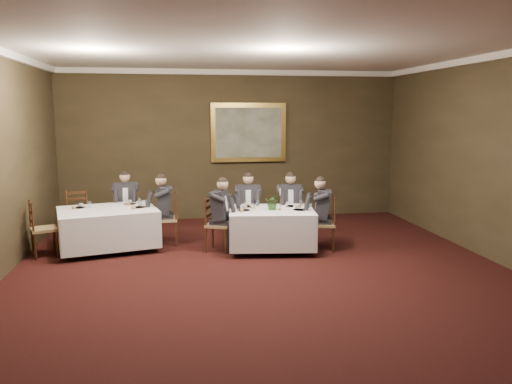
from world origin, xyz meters
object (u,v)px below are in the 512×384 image
object	(u,v)px
chair_main_backleft	(248,226)
diner_main_backright	(290,214)
table_main	(271,226)
diner_main_endleft	(219,223)
chair_sec_endright	(167,229)
diner_main_endright	(324,223)
chair_sec_backleft	(79,227)
chair_sec_endleft	(44,240)
chair_sec_backright	(127,223)
painting	(249,133)
candlestick	(280,202)
diner_sec_backright	(126,212)
diner_main_backleft	(248,214)
chair_main_endleft	(218,235)
chair_main_backright	(289,225)
table_second	(108,226)
centerpiece	(273,202)
diner_sec_endright	(166,218)
chair_main_endright	(324,235)

from	to	relation	value
chair_main_backleft	diner_main_backright	xyz separation A→B (m)	(0.82, -0.11, 0.23)
table_main	diner_main_backright	size ratio (longest dim) A/B	1.25
table_main	diner_main_endleft	xyz separation A→B (m)	(-0.96, 0.12, 0.06)
chair_main_backleft	chair_sec_endright	world-z (taller)	same
diner_main_endright	chair_sec_endright	world-z (taller)	diner_main_endright
chair_sec_backleft	chair_sec_endleft	xyz separation A→B (m)	(-0.40, -1.02, 0.00)
chair_sec_backright	painting	bearing A→B (deg)	-154.75
chair_sec_endleft	chair_sec_backright	bearing A→B (deg)	112.75
table_main	diner_main_backright	xyz separation A→B (m)	(0.51, 0.73, 0.06)
diner_main_backright	painting	world-z (taller)	painting
diner_main_endright	candlestick	size ratio (longest dim) A/B	3.22
table_main	diner_main_backright	world-z (taller)	diner_main_backright
diner_sec_backright	chair_sec_endleft	size ratio (longest dim) A/B	1.35
painting	chair_sec_backleft	bearing A→B (deg)	-155.12
candlestick	diner_main_backright	bearing A→B (deg)	65.39
chair_sec_endright	candlestick	xyz separation A→B (m)	(2.05, -0.84, 0.63)
diner_main_backleft	chair_main_endleft	bearing A→B (deg)	54.21
diner_main_endright	chair_main_backright	bearing A→B (deg)	44.51
diner_main_backleft	chair_main_backright	world-z (taller)	diner_main_backleft
table_main	candlestick	distance (m)	0.49
table_second	centerpiece	distance (m)	3.08
chair_main_backright	chair_main_backleft	bearing A→B (deg)	-1.39
diner_main_endright	painting	distance (m)	3.57
table_second	chair_sec_endleft	distance (m)	1.11
chair_main_endleft	candlestick	world-z (taller)	candlestick
diner_main_endright	chair_sec_endleft	bearing A→B (deg)	102.51
diner_main_backright	diner_sec_endright	xyz separation A→B (m)	(-2.43, 0.05, 0.00)
centerpiece	chair_sec_backleft	bearing A→B (deg)	160.41
chair_sec_backright	diner_main_backright	bearing A→B (deg)	163.76
chair_main_endleft	candlestick	bearing A→B (deg)	101.77
table_main	painting	world-z (taller)	painting
chair_main_backright	chair_main_endright	bearing A→B (deg)	123.94
diner_main_backright	chair_sec_endright	xyz separation A→B (m)	(-2.42, 0.05, -0.23)
chair_main_backleft	chair_sec_backleft	world-z (taller)	same
chair_main_backleft	chair_main_backright	size ratio (longest dim) A/B	1.00
chair_main_endright	chair_sec_backright	size ratio (longest dim) A/B	1.00
diner_sec_backright	diner_sec_endright	size ratio (longest dim) A/B	1.00
diner_main_backleft	candlestick	size ratio (longest dim) A/B	3.22
table_second	chair_main_backleft	bearing A→B (deg)	6.95
table_main	diner_main_backright	bearing A→B (deg)	55.06
chair_main_backright	candlestick	world-z (taller)	candlestick
chair_sec_backright	diner_sec_endright	xyz separation A→B (m)	(0.82, -0.72, 0.23)
chair_sec_endright	chair_sec_endleft	xyz separation A→B (m)	(-2.14, -0.53, 0.00)
chair_sec_backleft	diner_sec_endright	distance (m)	1.81
chair_main_endleft	chair_sec_endleft	size ratio (longest dim) A/B	1.00
diner_main_endleft	diner_main_backright	bearing A→B (deg)	133.85
diner_sec_endright	chair_main_backleft	bearing A→B (deg)	-87.34
chair_sec_endright	painting	bearing A→B (deg)	-40.77
diner_main_backleft	painting	size ratio (longest dim) A/B	0.75
diner_sec_endright	painting	distance (m)	3.29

